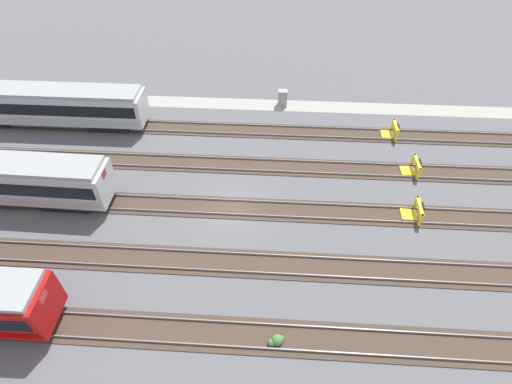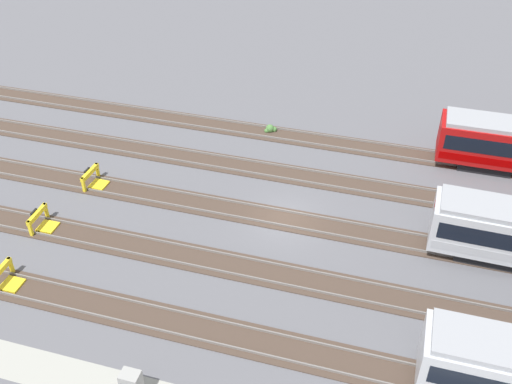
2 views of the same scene
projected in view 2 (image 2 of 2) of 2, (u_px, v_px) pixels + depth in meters
The scene contains 10 objects.
ground_plane at pixel (285, 220), 37.89m from camera, with size 400.00×400.00×0.00m, color #5B5B60.
rail_track_nearest at pixel (239, 338), 30.32m from camera, with size 90.00×2.23×0.21m.
rail_track_near_inner at pixel (264, 272), 34.10m from camera, with size 90.00×2.23×0.21m.
rail_track_middle at pixel (285, 219), 37.87m from camera, with size 90.00×2.24×0.21m.
rail_track_far_inner at pixel (302, 176), 41.64m from camera, with size 90.00×2.23×0.21m.
rail_track_farthest at pixel (316, 140), 45.41m from camera, with size 90.00×2.23×0.21m.
bumper_stop_nearest_track at pixel (5, 278), 33.04m from camera, with size 1.34×2.00×1.22m.
bumper_stop_near_inner_track at pixel (42, 221), 36.99m from camera, with size 1.35×2.00×1.22m.
bumper_stop_middle_track at pixel (94, 179), 40.54m from camera, with size 1.37×2.01×1.22m.
weed_clump at pixel (270, 129), 46.32m from camera, with size 0.92×0.70×0.64m.
Camera 2 is at (6.34, -28.58, 24.19)m, focal length 42.00 mm.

